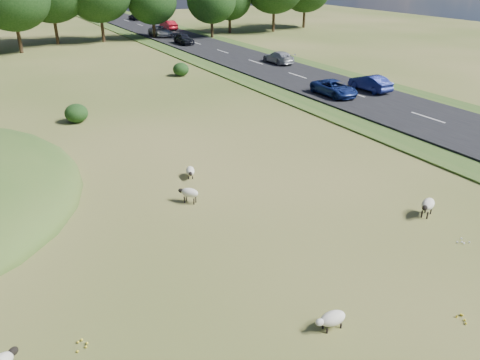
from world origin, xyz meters
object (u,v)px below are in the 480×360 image
Objects in this scene: sheep_1 at (428,205)px; car_6 at (184,39)px; sheep_0 at (190,171)px; car_4 at (160,31)px; car_1 at (135,16)px; car_0 at (169,25)px; car_5 at (370,83)px; car_3 at (334,88)px; sheep_5 at (189,193)px; sheep_4 at (332,319)px; car_7 at (278,57)px.

sheep_1 is 50.40m from car_6.
car_4 is at bearing -176.97° from sheep_0.
sheep_1 is at bearing 80.70° from car_1.
car_1 is 0.85× the size of car_4.
car_4 is at bearing 58.40° from car_0.
car_5 reaches higher than sheep_1.
car_0 reaches higher than car_3.
sheep_4 is at bearing 141.90° from sheep_5.
car_3 is at bearing -142.70° from sheep_1.
car_4 is 1.15× the size of car_7.
car_3 is at bearing 86.60° from car_1.
car_0 is at bearing -126.18° from sheep_1.
sheep_4 is 41.63m from car_7.
car_6 reaches higher than sheep_5.
sheep_4 is at bearing 58.35° from car_7.
car_7 reaches higher than sheep_0.
car_4 is 1.24× the size of car_5.
sheep_1 is 1.09× the size of sheep_4.
sheep_1 is 1.20× the size of sheep_5.
car_1 reaches higher than car_3.
car_3 is 1.08× the size of car_5.
sheep_5 is 0.23× the size of car_1.
sheep_4 is (-8.41, -3.49, -0.19)m from sheep_1.
sheep_5 is at bearing -61.08° from sheep_1.
car_0 reaches higher than sheep_4.
sheep_4 is 0.25× the size of car_3.
car_6 is at bearing -104.86° from sheep_4.
car_7 is at bearing -81.33° from sheep_5.
sheep_0 is 0.95× the size of sheep_4.
car_4 is (18.40, 51.89, 0.44)m from sheep_5.
car_3 is 0.88× the size of car_4.
car_6 is 0.94× the size of car_7.
sheep_4 is 10.03m from sheep_5.
sheep_0 is 11.87m from sheep_1.
car_3 is (18.04, 21.39, 0.48)m from sheep_4.
car_5 reaches higher than car_1.
car_6 is at bearing -90.00° from car_4.
car_7 is at bearing -90.00° from car_5.
car_4 is at bearing 90.00° from car_6.
car_6 is at bearing 179.18° from sheep_0.
car_4 reaches higher than car_7.
sheep_1 is 59.21m from car_4.
car_1 reaches higher than sheep_5.
sheep_1 is 9.11m from sheep_4.
car_3 is 31.57m from car_6.
car_3 is at bearing -126.19° from sheep_4.
car_5 is at bearing 90.00° from car_1.
sheep_5 is (-0.36, 10.02, 0.13)m from sheep_4.
sheep_5 is at bearing -148.28° from car_3.
sheep_4 is 64.49m from car_4.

